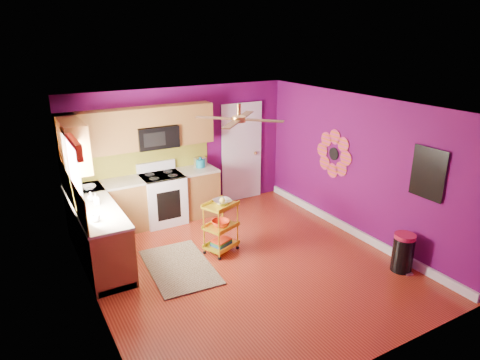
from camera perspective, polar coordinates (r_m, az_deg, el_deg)
ground at (r=6.89m, az=0.71°, el=-11.14°), size 5.00×5.00×0.00m
room_envelope at (r=6.23m, az=0.98°, el=1.98°), size 4.54×5.04×2.52m
lower_cabinets at (r=7.76m, az=-14.89°, el=-4.59°), size 2.81×2.31×0.94m
electric_range at (r=8.26m, az=-10.27°, el=-2.38°), size 0.76×0.66×1.13m
upper_cabinetry at (r=7.69m, az=-15.72°, el=5.88°), size 2.80×2.30×1.26m
left_window at (r=6.46m, az=-21.48°, el=2.20°), size 0.08×1.35×1.08m
panel_door at (r=9.09m, az=0.21°, el=3.56°), size 0.95×0.11×2.15m
right_wall_art at (r=7.38m, az=17.25°, el=2.33°), size 0.04×2.74×1.04m
ceiling_fan at (r=6.23m, az=-0.15°, el=8.21°), size 1.01×1.01×0.26m
shag_rug at (r=6.86m, az=-8.07°, el=-11.38°), size 1.02×1.57×0.02m
rolling_cart at (r=7.03m, az=-2.53°, el=-5.98°), size 0.63×0.55×0.95m
trash_can at (r=7.03m, az=20.90°, el=-9.03°), size 0.40×0.40×0.61m
teal_kettle at (r=8.46m, az=-5.30°, el=2.26°), size 0.18×0.18×0.21m
toaster at (r=8.52m, az=-5.33°, el=2.43°), size 0.22×0.15×0.18m
soap_bottle_a at (r=6.96m, az=-18.66°, el=-2.43°), size 0.08×0.09×0.19m
soap_bottle_b at (r=7.15m, az=-19.27°, el=-2.08°), size 0.12×0.12×0.15m
counter_dish at (r=7.71m, az=-19.56°, el=-0.93°), size 0.24×0.24×0.06m
counter_cup at (r=6.37m, az=-18.71°, el=-4.86°), size 0.13×0.13×0.10m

